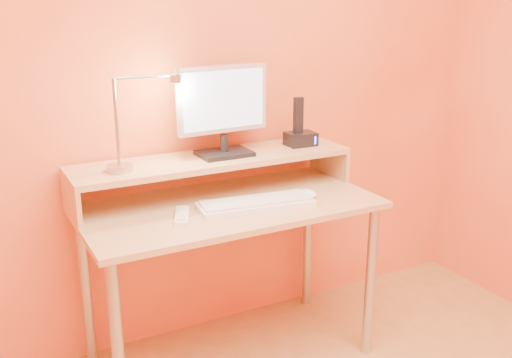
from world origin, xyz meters
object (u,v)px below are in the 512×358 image
phone_dock (301,139)px  keyboard (256,204)px  lamp_base (120,168)px  mouse (309,193)px  monitor_panel (222,99)px  remote_control (182,216)px

phone_dock → keyboard: size_ratio=0.28×
lamp_base → keyboard: size_ratio=0.22×
lamp_base → keyboard: bearing=-23.6°
mouse → lamp_base: bearing=166.1°
phone_dock → mouse: size_ratio=1.38×
phone_dock → lamp_base: bearing=-175.5°
lamp_base → keyboard: 0.55m
phone_dock → keyboard: 0.46m
lamp_base → mouse: bearing=-15.4°
monitor_panel → phone_dock: (0.38, -0.01, -0.21)m
phone_dock → monitor_panel: bearing=-179.1°
keyboard → mouse: size_ratio=4.94×
monitor_panel → keyboard: size_ratio=0.87×
lamp_base → keyboard: lamp_base is taller
lamp_base → remote_control: (0.17, -0.19, -0.16)m
mouse → remote_control: bearing=-179.8°
keyboard → remote_control: (-0.31, 0.02, -0.00)m
mouse → remote_control: mouse is taller
monitor_panel → keyboard: 0.46m
remote_control → keyboard: bearing=19.3°
lamp_base → keyboard: (0.48, -0.21, -0.16)m
monitor_panel → mouse: 0.53m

